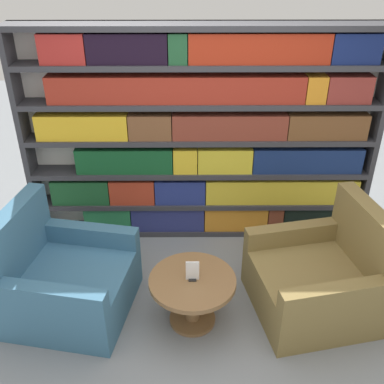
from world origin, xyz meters
TOP-DOWN VIEW (x-y plane):
  - ground_plane at (0.00, 0.00)m, footprint 14.00×14.00m
  - bookshelf at (0.05, 1.49)m, footprint 3.35×0.30m
  - armchair_left at (-1.13, 0.33)m, footprint 1.09×1.06m
  - armchair_right at (0.97, 0.33)m, footprint 1.10×1.07m
  - coffee_table at (-0.08, 0.17)m, footprint 0.68×0.68m
  - table_sign at (-0.08, 0.17)m, footprint 0.10×0.06m

SIDE VIEW (x-z plane):
  - ground_plane at x=0.00m, z-range 0.00..0.00m
  - armchair_left at x=-1.13m, z-range -0.17..0.75m
  - armchair_right at x=0.97m, z-range -0.17..0.75m
  - coffee_table at x=-0.08m, z-range 0.09..0.53m
  - table_sign at x=-0.08m, z-range 0.42..0.59m
  - bookshelf at x=0.05m, z-range -0.02..2.08m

